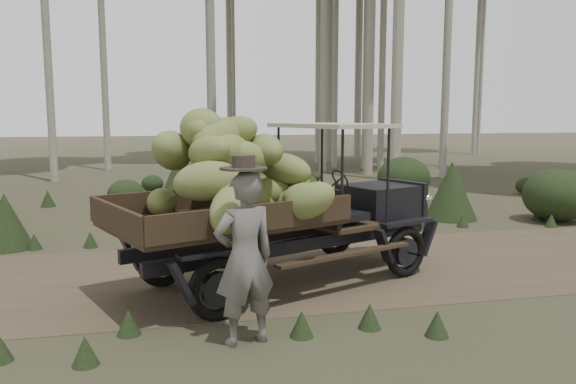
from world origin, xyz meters
name	(u,v)px	position (x,y,z in m)	size (l,w,h in m)	color
ground	(339,268)	(0.00, 0.00, 0.00)	(120.00, 120.00, 0.00)	#473D2B
dirt_track	(339,268)	(0.00, 0.00, 0.00)	(70.00, 4.00, 0.01)	brown
banana_truck	(260,184)	(-1.43, -0.80, 1.50)	(5.24, 3.55, 2.56)	black
farmer	(244,256)	(-1.92, -2.63, 0.96)	(0.77, 0.61, 2.03)	#605D58
undergrowth	(216,205)	(-1.66, 3.32, 0.56)	(23.42, 22.79, 1.40)	#233319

